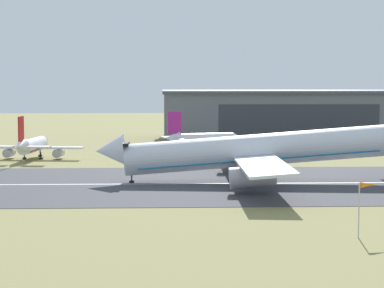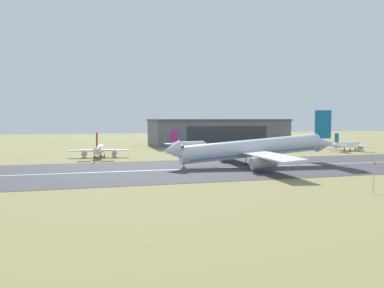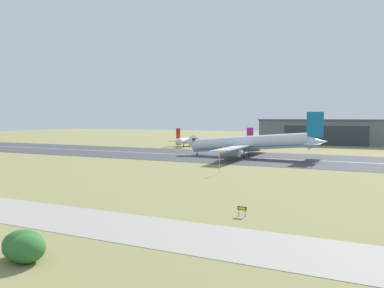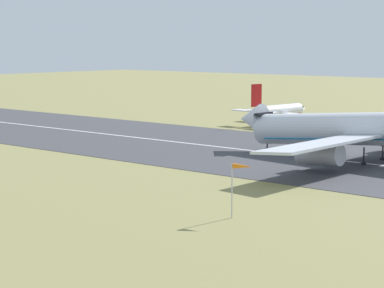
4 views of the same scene
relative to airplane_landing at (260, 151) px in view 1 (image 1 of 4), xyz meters
The scene contains 8 objects.
ground_plane 57.99m from the airplane_landing, 94.21° to the right, with size 655.25×655.25×0.00m, color olive.
runway_strip 6.91m from the airplane_landing, 159.14° to the right, with size 415.25×45.91×0.06m, color #3D3D42.
runway_centreline 6.89m from the airplane_landing, 159.14° to the right, with size 373.73×0.70×0.01m, color silver.
hangar_building 94.78m from the airplane_landing, 77.48° to the left, with size 73.30×34.73×14.15m.
airplane_landing is the anchor object (origin of this frame).
airplane_parked_centre 51.60m from the airplane_landing, 96.88° to the left, with size 20.30×21.24×9.89m.
airplane_parked_east 58.35m from the airplane_landing, 139.17° to the left, with size 21.92×20.36×9.65m.
windsock_pole 44.48m from the airplane_landing, 82.40° to the right, with size 2.26×1.30×6.04m.
Camera 1 is at (-11.91, -9.46, 16.88)m, focal length 70.00 mm.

